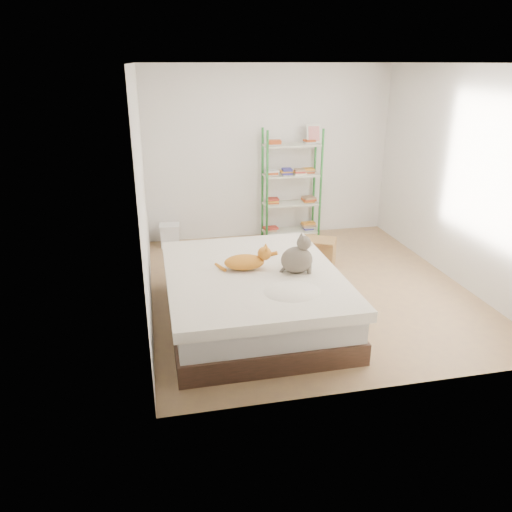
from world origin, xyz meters
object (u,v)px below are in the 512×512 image
object	(u,v)px
bed	(253,296)
shelf_unit	(292,185)
orange_cat	(244,260)
cardboard_box	(315,252)
white_bin	(170,235)
grey_cat	(297,254)

from	to	relation	value
bed	shelf_unit	bearing A→B (deg)	65.77
orange_cat	cardboard_box	xyz separation A→B (m)	(1.22, 1.27, -0.48)
shelf_unit	white_bin	distance (m)	2.01
bed	cardboard_box	world-z (taller)	bed
white_bin	cardboard_box	bearing A→B (deg)	-31.81
bed	cardboard_box	bearing A→B (deg)	49.42
grey_cat	shelf_unit	size ratio (longest dim) A/B	0.23
grey_cat	bed	bearing A→B (deg)	81.13
grey_cat	white_bin	xyz separation A→B (m)	(-1.20, 2.64, -0.60)
shelf_unit	bed	bearing A→B (deg)	-114.02
bed	orange_cat	world-z (taller)	orange_cat
grey_cat	white_bin	distance (m)	2.96
shelf_unit	white_bin	xyz separation A→B (m)	(-1.90, -0.03, -0.67)
orange_cat	shelf_unit	world-z (taller)	shelf_unit
bed	cardboard_box	distance (m)	1.78
white_bin	orange_cat	bearing A→B (deg)	-74.41
orange_cat	white_bin	world-z (taller)	orange_cat
grey_cat	shelf_unit	bearing A→B (deg)	-9.35
grey_cat	white_bin	size ratio (longest dim) A/B	1.18
bed	cardboard_box	xyz separation A→B (m)	(1.15, 1.35, -0.10)
orange_cat	grey_cat	world-z (taller)	grey_cat
cardboard_box	white_bin	world-z (taller)	cardboard_box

